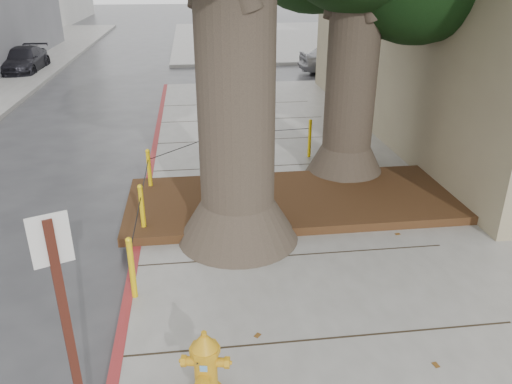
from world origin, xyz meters
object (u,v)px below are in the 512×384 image
at_px(fire_hydrant, 206,366).
at_px(car_dark, 24,60).
at_px(car_silver, 342,58).
at_px(car_red, 402,57).
at_px(signpost, 73,355).

distance_m(fire_hydrant, car_dark, 21.73).
bearing_deg(fire_hydrant, car_dark, 120.88).
height_order(car_silver, car_red, car_silver).
bearing_deg(signpost, car_silver, 45.42).
bearing_deg(car_dark, fire_hydrant, -68.81).
bearing_deg(car_silver, car_dark, 80.81).
bearing_deg(signpost, car_dark, 84.54).
relative_size(fire_hydrant, signpost, 0.31).
height_order(fire_hydrant, car_dark, car_dark).
distance_m(fire_hydrant, signpost, 1.78).
distance_m(signpost, car_red, 22.54).
relative_size(fire_hydrant, car_silver, 0.22).
distance_m(car_red, car_dark, 17.48).
relative_size(car_red, car_dark, 0.92).
height_order(car_silver, car_dark, car_silver).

